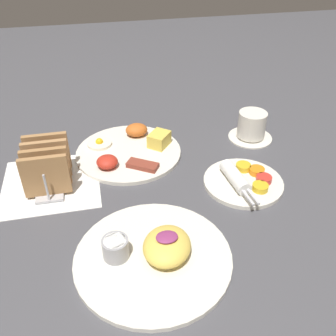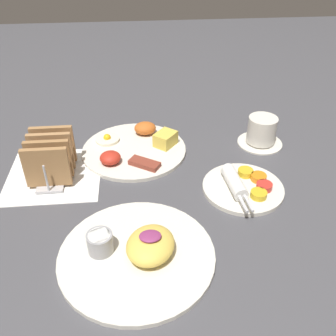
{
  "view_description": "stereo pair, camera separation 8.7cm",
  "coord_description": "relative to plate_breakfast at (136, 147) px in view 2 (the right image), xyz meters",
  "views": [
    {
      "loc": [
        -0.11,
        -0.65,
        0.54
      ],
      "look_at": [
        0.04,
        0.04,
        0.03
      ],
      "focal_mm": 40.0,
      "sensor_mm": 36.0,
      "label": 1
    },
    {
      "loc": [
        -0.02,
        -0.66,
        0.54
      ],
      "look_at": [
        0.04,
        0.04,
        0.03
      ],
      "focal_mm": 40.0,
      "sensor_mm": 36.0,
      "label": 2
    }
  ],
  "objects": [
    {
      "name": "toast_rack",
      "position": [
        -0.2,
        -0.09,
        0.04
      ],
      "size": [
        0.1,
        0.15,
        0.1
      ],
      "color": "#B7B7BC",
      "rests_on": "ground_plane"
    },
    {
      "name": "plate_breakfast",
      "position": [
        0.0,
        0.0,
        0.0
      ],
      "size": [
        0.27,
        0.27,
        0.05
      ],
      "color": "silver",
      "rests_on": "ground_plane"
    },
    {
      "name": "ground_plane",
      "position": [
        0.03,
        -0.17,
        -0.01
      ],
      "size": [
        3.0,
        3.0,
        0.0
      ],
      "primitive_type": "plane",
      "color": "#47474C"
    },
    {
      "name": "coffee_cup",
      "position": [
        0.34,
        0.01,
        0.02
      ],
      "size": [
        0.12,
        0.12,
        0.08
      ],
      "color": "silver",
      "rests_on": "ground_plane"
    },
    {
      "name": "plate_condiments",
      "position": [
        0.24,
        -0.19,
        0.0
      ],
      "size": [
        0.18,
        0.19,
        0.04
      ],
      "color": "silver",
      "rests_on": "ground_plane"
    },
    {
      "name": "plate_foreground",
      "position": [
        -0.0,
        -0.36,
        0.0
      ],
      "size": [
        0.29,
        0.29,
        0.06
      ],
      "color": "silver",
      "rests_on": "ground_plane"
    },
    {
      "name": "napkin_flat",
      "position": [
        -0.2,
        -0.09,
        -0.01
      ],
      "size": [
        0.22,
        0.22,
        0.0
      ],
      "color": "white",
      "rests_on": "ground_plane"
    }
  ]
}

